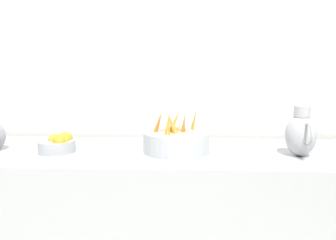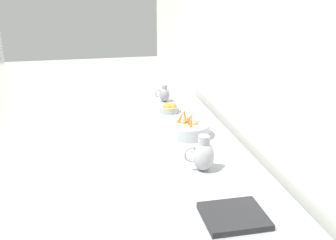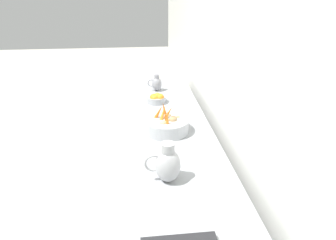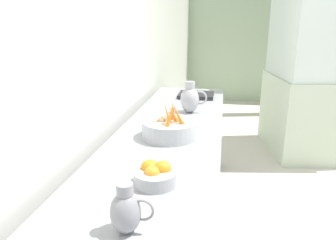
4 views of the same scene
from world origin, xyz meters
The scene contains 5 objects.
tile_wall_left centered at (-1.95, 0.65, 1.50)m, with size 0.10×8.98×3.00m, color silver.
prep_counter centered at (-1.49, 0.15, 0.43)m, with size 0.69×3.07×0.87m, color #9EA0A5.
vegetable_colander centered at (-1.47, 0.04, 0.93)m, with size 0.35×0.35×0.23m.
orange_bowl centered at (-1.43, -0.58, 0.91)m, with size 0.19×0.19×0.10m.
metal_pitcher_tall centered at (-1.41, 0.66, 0.98)m, with size 0.21×0.15×0.25m.
Camera 1 is at (0.07, 0.06, 1.25)m, focal length 31.72 mm.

